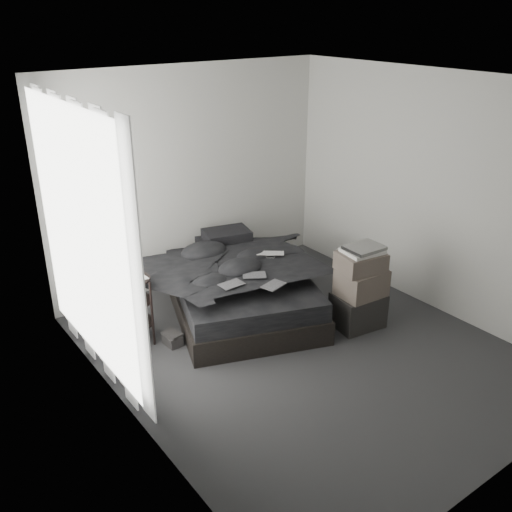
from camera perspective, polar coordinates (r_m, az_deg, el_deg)
floor at (r=5.81m, az=4.74°, el=-9.37°), size 3.60×4.20×0.01m
ceiling at (r=4.91m, az=5.79°, el=16.98°), size 3.60×4.20×0.01m
wall_back at (r=6.85m, az=-6.51°, el=7.77°), size 3.60×0.01×2.60m
wall_left at (r=4.33m, az=-13.04°, el=-2.45°), size 0.01×4.20×2.60m
wall_right at (r=6.50m, az=17.32°, el=5.95°), size 0.01×4.20×2.60m
window_left at (r=5.10m, az=-17.04°, el=1.77°), size 0.02×2.00×2.30m
curtain_left at (r=5.14m, az=-16.43°, el=1.17°), size 0.06×2.12×2.48m
bed at (r=6.41m, az=-1.49°, el=-4.54°), size 2.01×2.28×0.26m
mattress at (r=6.31m, az=-1.51°, el=-2.69°), size 1.93×2.21×0.20m
duvet at (r=6.18m, az=-1.42°, el=-1.10°), size 1.88×2.01×0.22m
pillow_lower at (r=6.88m, az=-3.49°, el=1.14°), size 0.67×0.56×0.13m
pillow_upper at (r=6.83m, az=-2.95°, el=2.11°), size 0.61×0.49×0.12m
laptop at (r=6.30m, az=1.44°, el=0.63°), size 0.36×0.34×0.02m
comic_a at (r=5.67m, az=-2.47°, el=-2.21°), size 0.25×0.17×0.01m
comic_b at (r=5.85m, az=-0.17°, el=-1.26°), size 0.29×0.26×0.01m
comic_c at (r=5.64m, az=1.79°, el=-2.21°), size 0.27×0.21×0.01m
side_stand at (r=5.89m, az=-12.13°, el=-5.39°), size 0.44×0.44×0.71m
papers at (r=5.72m, az=-12.31°, el=-2.26°), size 0.28×0.21×0.01m
floor_books at (r=5.91m, az=-8.36°, el=-8.18°), size 0.16×0.21×0.14m
box_lower at (r=6.22m, az=10.14°, el=-5.32°), size 0.55×0.46×0.37m
box_mid at (r=6.07m, az=10.50°, el=-2.63°), size 0.49×0.40×0.28m
box_upper at (r=5.96m, az=10.44°, el=-0.56°), size 0.51×0.44×0.20m
art_book_white at (r=5.92m, az=10.61°, el=0.50°), size 0.42×0.36×0.04m
art_book_snake at (r=5.90m, az=10.79°, el=0.81°), size 0.38×0.31×0.04m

